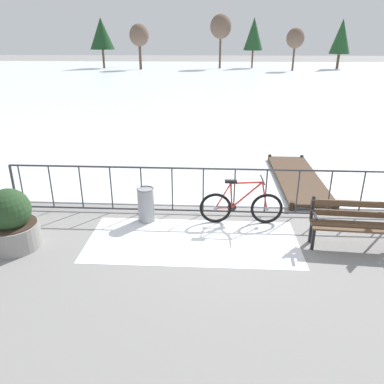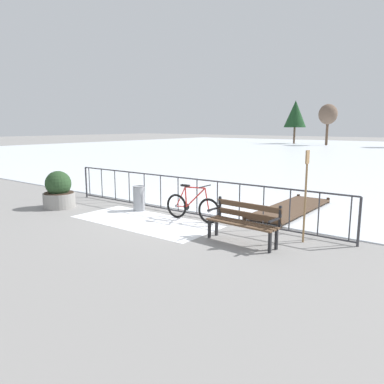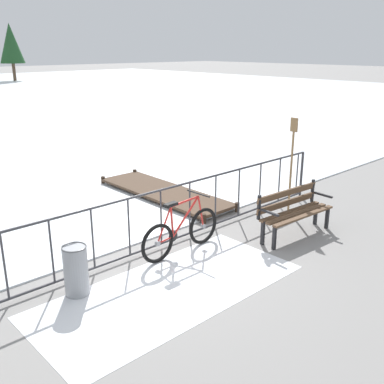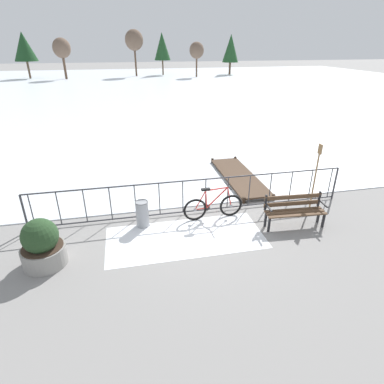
{
  "view_description": "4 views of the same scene",
  "coord_description": "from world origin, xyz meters",
  "px_view_note": "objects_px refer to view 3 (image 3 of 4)",
  "views": [
    {
      "loc": [
        -0.16,
        -7.47,
        3.58
      ],
      "look_at": [
        -0.54,
        -0.53,
        0.73
      ],
      "focal_mm": 35.28,
      "sensor_mm": 36.0,
      "label": 1
    },
    {
      "loc": [
        6.28,
        -8.01,
        2.48
      ],
      "look_at": [
        0.75,
        -0.77,
        0.86
      ],
      "focal_mm": 34.92,
      "sensor_mm": 36.0,
      "label": 2
    },
    {
      "loc": [
        -4.13,
        -5.59,
        3.32
      ],
      "look_at": [
        1.07,
        0.02,
        0.85
      ],
      "focal_mm": 41.95,
      "sensor_mm": 36.0,
      "label": 3
    },
    {
      "loc": [
        -1.74,
        -7.83,
        4.51
      ],
      "look_at": [
        -0.18,
        -0.55,
        0.96
      ],
      "focal_mm": 29.37,
      "sensor_mm": 36.0,
      "label": 4
    }
  ],
  "objects_px": {
    "bicycle_near_railing": "(181,232)",
    "park_bench": "(293,208)",
    "trash_bin": "(76,270)",
    "oar_upright": "(292,159)"
  },
  "relations": [
    {
      "from": "bicycle_near_railing",
      "to": "park_bench",
      "type": "xyz_separation_m",
      "value": [
        2.02,
        -0.81,
        0.14
      ]
    },
    {
      "from": "bicycle_near_railing",
      "to": "trash_bin",
      "type": "distance_m",
      "value": 1.97
    },
    {
      "from": "bicycle_near_railing",
      "to": "trash_bin",
      "type": "height_order",
      "value": "bicycle_near_railing"
    },
    {
      "from": "bicycle_near_railing",
      "to": "oar_upright",
      "type": "bearing_deg",
      "value": -0.4
    },
    {
      "from": "trash_bin",
      "to": "oar_upright",
      "type": "relative_size",
      "value": 0.37
    },
    {
      "from": "park_bench",
      "to": "trash_bin",
      "type": "xyz_separation_m",
      "value": [
        -3.98,
        0.81,
        -0.14
      ]
    },
    {
      "from": "bicycle_near_railing",
      "to": "oar_upright",
      "type": "height_order",
      "value": "oar_upright"
    },
    {
      "from": "park_bench",
      "to": "oar_upright",
      "type": "bearing_deg",
      "value": 38.12
    },
    {
      "from": "park_bench",
      "to": "trash_bin",
      "type": "bearing_deg",
      "value": 168.56
    },
    {
      "from": "bicycle_near_railing",
      "to": "oar_upright",
      "type": "distance_m",
      "value": 3.12
    }
  ]
}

